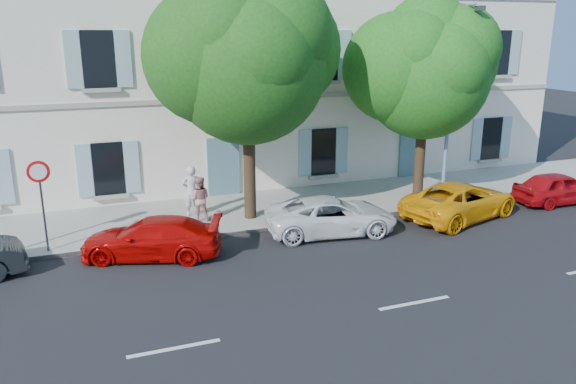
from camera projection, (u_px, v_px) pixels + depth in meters
name	position (u px, v px, depth m)	size (l,w,h in m)	color
ground	(344.00, 248.00, 17.67)	(90.00, 90.00, 0.00)	black
sidewalk	(294.00, 206.00, 21.65)	(36.00, 4.50, 0.15)	#A09E96
kerb	(316.00, 223.00, 19.70)	(36.00, 0.16, 0.16)	#9E998E
building	(248.00, 44.00, 25.19)	(28.00, 7.00, 12.00)	white
car_red_coupe	(151.00, 238.00, 16.78)	(1.69, 4.16, 1.21)	#B70605
car_white_coupe	(331.00, 216.00, 18.77)	(2.03, 4.41, 1.22)	white
car_yellow_supercar	(460.00, 200.00, 20.31)	(2.19, 4.75, 1.32)	#FDA70A
car_red_hatchback	(559.00, 188.00, 22.05)	(1.48, 3.69, 1.26)	#AF0A10
tree_left	(247.00, 65.00, 18.62)	(5.34, 5.34, 8.27)	#3A2819
tree_right	(425.00, 75.00, 21.21)	(4.86, 4.86, 7.48)	#3A2819
road_sign	(40.00, 187.00, 16.46)	(0.65, 0.11, 2.80)	#383A3D
street_lamp	(453.00, 94.00, 20.96)	(0.40, 1.58, 7.35)	#7293BF
pedestrian_a	(191.00, 191.00, 20.05)	(0.67, 0.44, 1.83)	silver
pedestrian_b	(200.00, 199.00, 19.54)	(0.77, 0.60, 1.58)	tan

